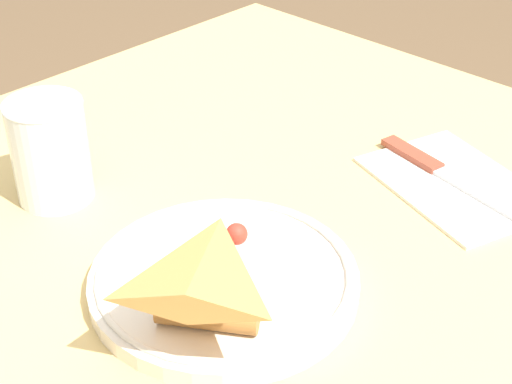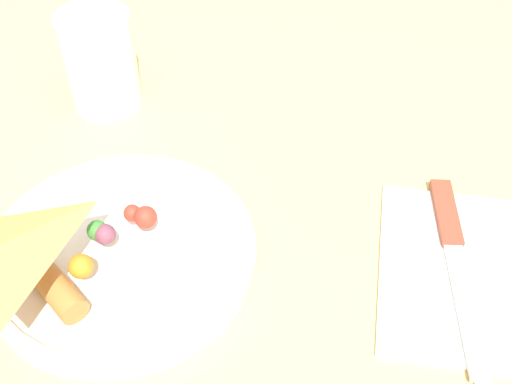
{
  "view_description": "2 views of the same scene",
  "coord_description": "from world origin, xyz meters",
  "px_view_note": "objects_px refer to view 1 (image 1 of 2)",
  "views": [
    {
      "loc": [
        0.39,
        -0.49,
        1.21
      ],
      "look_at": [
        -0.02,
        -0.05,
        0.82
      ],
      "focal_mm": 55.0,
      "sensor_mm": 36.0,
      "label": 1
    },
    {
      "loc": [
        0.37,
        -0.05,
        1.21
      ],
      "look_at": [
        -0.04,
        0.01,
        0.78
      ],
      "focal_mm": 45.0,
      "sensor_mm": 36.0,
      "label": 2
    }
  ],
  "objects_px": {
    "plate_pizza": "(224,279)",
    "butter_knife": "(448,175)",
    "dining_table": "(303,319)",
    "milk_glass": "(51,155)",
    "napkin_folded": "(455,184)"
  },
  "relations": [
    {
      "from": "plate_pizza",
      "to": "milk_glass",
      "type": "bearing_deg",
      "value": -176.56
    },
    {
      "from": "dining_table",
      "to": "napkin_folded",
      "type": "xyz_separation_m",
      "value": [
        0.06,
        0.18,
        0.11
      ]
    },
    {
      "from": "plate_pizza",
      "to": "butter_knife",
      "type": "relative_size",
      "value": 1.11
    },
    {
      "from": "plate_pizza",
      "to": "butter_knife",
      "type": "height_order",
      "value": "plate_pizza"
    },
    {
      "from": "plate_pizza",
      "to": "napkin_folded",
      "type": "xyz_separation_m",
      "value": [
        0.06,
        0.29,
        -0.01
      ]
    },
    {
      "from": "plate_pizza",
      "to": "dining_table",
      "type": "bearing_deg",
      "value": 91.56
    },
    {
      "from": "dining_table",
      "to": "napkin_folded",
      "type": "bearing_deg",
      "value": 71.75
    },
    {
      "from": "dining_table",
      "to": "milk_glass",
      "type": "bearing_deg",
      "value": -150.82
    },
    {
      "from": "napkin_folded",
      "to": "butter_knife",
      "type": "bearing_deg",
      "value": 169.04
    },
    {
      "from": "butter_knife",
      "to": "dining_table",
      "type": "bearing_deg",
      "value": -93.72
    },
    {
      "from": "plate_pizza",
      "to": "milk_glass",
      "type": "xyz_separation_m",
      "value": [
        -0.24,
        -0.01,
        0.04
      ]
    },
    {
      "from": "plate_pizza",
      "to": "napkin_folded",
      "type": "distance_m",
      "value": 0.3
    },
    {
      "from": "plate_pizza",
      "to": "butter_knife",
      "type": "bearing_deg",
      "value": 81.59
    },
    {
      "from": "dining_table",
      "to": "milk_glass",
      "type": "xyz_separation_m",
      "value": [
        -0.24,
        -0.13,
        0.16
      ]
    },
    {
      "from": "napkin_folded",
      "to": "dining_table",
      "type": "bearing_deg",
      "value": -108.25
    }
  ]
}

